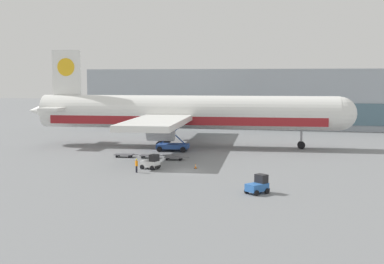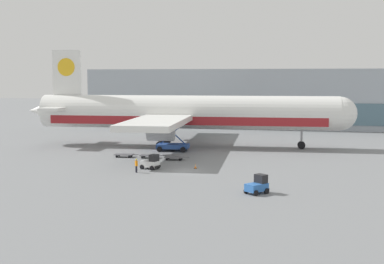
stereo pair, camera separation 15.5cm
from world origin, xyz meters
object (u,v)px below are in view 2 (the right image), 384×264
(baggage_tug_foreground, at_px, (258,185))
(baggage_dolly_third, at_px, (174,157))
(traffic_cone_near, at_px, (195,166))
(baggage_dolly_lead, at_px, (124,155))
(baggage_tug_mid, at_px, (151,163))
(ground_crew_near, at_px, (136,164))
(baggage_dolly_second, at_px, (150,156))
(airplane_main, at_px, (182,114))
(scissor_lift_loader, at_px, (173,138))

(baggage_tug_foreground, height_order, baggage_dolly_third, baggage_tug_foreground)
(baggage_tug_foreground, relative_size, traffic_cone_near, 4.29)
(traffic_cone_near, bearing_deg, baggage_dolly_lead, 150.56)
(baggage_tug_foreground, bearing_deg, baggage_dolly_lead, 85.94)
(baggage_tug_mid, xyz_separation_m, ground_crew_near, (-1.03, -2.94, 0.19))
(baggage_tug_foreground, bearing_deg, baggage_dolly_second, 80.31)
(traffic_cone_near, bearing_deg, airplane_main, 109.10)
(baggage_tug_foreground, xyz_separation_m, baggage_dolly_lead, (-22.87, 20.58, -0.49))
(baggage_dolly_second, distance_m, traffic_cone_near, 11.51)
(baggage_dolly_second, relative_size, traffic_cone_near, 5.76)
(baggage_tug_mid, height_order, baggage_dolly_second, baggage_tug_mid)
(airplane_main, distance_m, baggage_dolly_lead, 16.05)
(airplane_main, xyz_separation_m, baggage_tug_foreground, (17.31, -34.62, -4.96))
(scissor_lift_loader, distance_m, baggage_dolly_third, 9.84)
(scissor_lift_loader, xyz_separation_m, baggage_tug_mid, (1.88, -17.47, -1.21))
(baggage_tug_foreground, bearing_deg, airplane_main, 64.48)
(baggage_dolly_third, relative_size, ground_crew_near, 2.08)
(baggage_dolly_second, bearing_deg, baggage_dolly_lead, 175.51)
(baggage_tug_foreground, relative_size, baggage_dolly_lead, 0.75)
(airplane_main, relative_size, baggage_dolly_lead, 15.47)
(baggage_dolly_lead, xyz_separation_m, ground_crew_near, (6.24, -11.98, 0.68))
(scissor_lift_loader, height_order, baggage_dolly_third, scissor_lift_loader)
(baggage_tug_mid, relative_size, baggage_dolly_third, 0.73)
(baggage_dolly_second, xyz_separation_m, traffic_cone_near, (8.88, -7.33, -0.07))
(airplane_main, relative_size, traffic_cone_near, 89.13)
(baggage_dolly_third, height_order, traffic_cone_near, traffic_cone_near)
(baggage_dolly_third, distance_m, traffic_cone_near, 8.03)
(scissor_lift_loader, relative_size, ground_crew_near, 3.04)
(baggage_dolly_second, height_order, baggage_dolly_third, same)
(baggage_tug_foreground, height_order, baggage_dolly_lead, baggage_tug_foreground)
(airplane_main, height_order, scissor_lift_loader, airplane_main)
(baggage_tug_foreground, relative_size, ground_crew_near, 1.55)
(baggage_tug_mid, height_order, baggage_dolly_lead, baggage_tug_mid)
(traffic_cone_near, bearing_deg, scissor_lift_loader, 115.68)
(baggage_dolly_lead, xyz_separation_m, baggage_dolly_third, (8.20, -0.85, 0.00))
(baggage_tug_foreground, bearing_deg, baggage_dolly_third, 74.55)
(ground_crew_near, bearing_deg, baggage_dolly_third, -58.01)
(baggage_dolly_third, bearing_deg, airplane_main, 95.37)
(baggage_tug_mid, height_order, baggage_dolly_third, baggage_tug_mid)
(baggage_dolly_lead, relative_size, baggage_dolly_third, 1.00)
(ground_crew_near, bearing_deg, traffic_cone_near, -103.23)
(baggage_dolly_lead, xyz_separation_m, baggage_dolly_second, (4.08, 0.01, 0.00))
(scissor_lift_loader, height_order, baggage_tug_mid, scissor_lift_loader)
(baggage_tug_mid, bearing_deg, baggage_dolly_lead, 144.85)
(scissor_lift_loader, xyz_separation_m, baggage_dolly_second, (-1.31, -8.41, -1.69))
(baggage_tug_foreground, height_order, baggage_tug_mid, same)
(baggage_dolly_lead, relative_size, ground_crew_near, 2.08)
(baggage_dolly_lead, bearing_deg, baggage_dolly_third, -10.57)
(airplane_main, xyz_separation_m, ground_crew_near, (0.68, -26.02, -4.77))
(baggage_tug_foreground, distance_m, baggage_dolly_second, 27.89)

